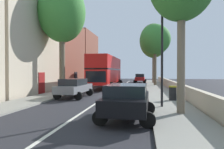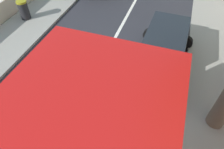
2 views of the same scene
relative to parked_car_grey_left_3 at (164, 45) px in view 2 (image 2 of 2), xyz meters
name	(u,v)px [view 2 (image 2 of 2)]	position (x,y,z in m)	size (l,w,h in m)	color
ground_plane	(94,76)	(2.50, 1.86, -0.91)	(84.00, 84.00, 0.00)	#28282D
road_centre_line	(94,76)	(2.50, 1.86, -0.91)	(0.16, 54.00, 0.01)	silver
sidewalk_left	(218,106)	(-2.40, 1.86, -0.85)	(2.60, 60.00, 0.12)	gray
parked_car_grey_left_3	(164,45)	(0.00, 0.00, 0.00)	(2.50, 4.62, 1.59)	slate
litter_bin_right	(24,10)	(7.80, -1.03, -0.27)	(0.55, 0.55, 1.03)	black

